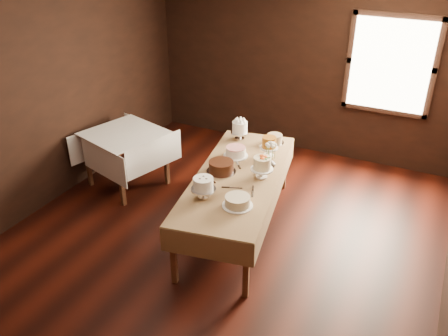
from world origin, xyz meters
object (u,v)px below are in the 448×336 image
Objects in this scene: cake_cream at (237,202)px; cake_meringue at (240,131)px; side_table at (125,139)px; cake_caramel at (269,148)px; cake_flowers at (262,168)px; cake_server_d at (264,166)px; cake_server_e at (212,180)px; cake_swirl at (203,189)px; cake_server_a at (236,188)px; cake_speckled at (275,139)px; display_table at (238,179)px; cake_chocolate at (221,167)px; cake_lattice at (236,152)px; cake_server_c at (237,163)px; cake_server_b at (253,194)px; flower_vase at (270,163)px.

cake_meringue is at bearing 113.87° from cake_cream.
cake_caramel is (2.02, 0.34, 0.16)m from side_table.
cake_flowers is 0.29m from cake_server_d.
cake_server_d and cake_server_e have the same top height.
side_table is at bearing 111.28° from cake_server_d.
cake_server_a is at bearing 54.74° from cake_swirl.
cake_cream is (0.21, -1.64, -0.00)m from cake_speckled.
cake_server_d is (0.20, 0.34, 0.06)m from display_table.
cake_caramel reaches higher than cake_swirl.
cake_swirl is 0.74× the size of cake_cream.
cake_chocolate is 0.50m from cake_flowers.
cake_chocolate reaches higher than cake_server_a.
side_table is 3.33× the size of cake_chocolate.
cake_lattice reaches higher than cake_cream.
cake_chocolate is at bearing 127.13° from cake_server_c.
cake_chocolate is 0.77m from cake_cream.
cake_speckled is at bearing 20.64° from side_table.
cake_server_c is at bearing -67.96° from cake_meringue.
cake_server_c is at bearing -0.49° from side_table.
cake_server_a and cake_server_e have the same top height.
cake_swirl is at bearing -178.73° from cake_server_d.
cake_cream reaches higher than cake_server_e.
cake_server_b is at bearing 80.92° from cake_cream.
cake_speckled reaches higher than cake_cream.
cake_server_e is (-0.54, 0.06, 0.00)m from cake_server_b.
cake_meringue reaches higher than side_table.
cake_caramel reaches higher than flower_vase.
cake_server_b is (0.25, -1.34, -0.06)m from cake_speckled.
cake_server_c is (-0.25, 0.56, 0.00)m from cake_server_a.
cake_server_b is at bearing -59.67° from cake_meringue.
display_table is 0.32m from cake_server_c.
side_table is at bearing -170.35° from cake_caramel.
side_table is at bearing 171.13° from display_table.
side_table reaches higher than cake_server_d.
side_table is 1.66m from cake_lattice.
cake_server_c is at bearing 154.11° from cake_flowers.
cake_server_c is (-0.14, 0.28, 0.06)m from display_table.
cake_meringue reaches higher than cake_lattice.
cake_speckled is 0.66m from cake_lattice.
cake_server_a is at bearing -16.19° from side_table.
cake_server_a is (0.52, -1.22, -0.12)m from cake_meringue.
cake_lattice is 1.40× the size of cake_server_e.
cake_speckled is 0.71× the size of cake_cream.
cake_chocolate reaches higher than flower_vase.
cake_chocolate reaches higher than cake_cream.
cake_server_c is 1.00× the size of cake_server_e.
cake_chocolate is 1.51× the size of cake_server_a.
cake_server_e is (-0.41, -0.59, 0.00)m from cake_server_d.
cake_flowers is (0.68, -0.86, -0.00)m from cake_meringue.
cake_meringue is (1.48, 0.65, 0.16)m from side_table.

